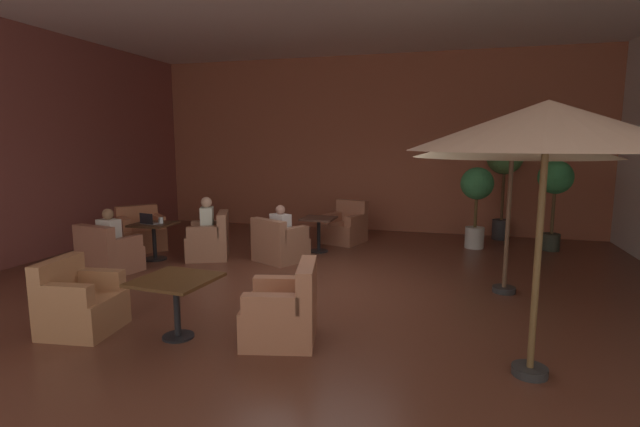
% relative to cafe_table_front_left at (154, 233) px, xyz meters
% --- Properties ---
extents(ground_plane, '(10.71, 9.98, 0.02)m').
position_rel_cafe_table_front_left_xyz_m(ground_plane, '(3.25, -0.93, -0.51)').
color(ground_plane, brown).
extents(wall_back_brick, '(10.71, 0.08, 4.14)m').
position_rel_cafe_table_front_left_xyz_m(wall_back_brick, '(3.25, 4.01, 1.57)').
color(wall_back_brick, '#A95B40').
rests_on(wall_back_brick, ground_plane).
extents(wall_left_accent, '(0.08, 9.98, 4.14)m').
position_rel_cafe_table_front_left_xyz_m(wall_left_accent, '(-2.06, -0.93, 1.57)').
color(wall_left_accent, brown).
rests_on(wall_left_accent, ground_plane).
extents(cafe_table_front_left, '(0.69, 0.69, 0.67)m').
position_rel_cafe_table_front_left_xyz_m(cafe_table_front_left, '(0.00, 0.00, 0.00)').
color(cafe_table_front_left, black).
rests_on(cafe_table_front_left, ground_plane).
extents(armchair_front_left_north, '(1.11, 1.12, 0.86)m').
position_rel_cafe_table_front_left_xyz_m(armchair_front_left_north, '(-0.76, 0.64, -0.17)').
color(armchair_front_left_north, '#B46B47').
rests_on(armchair_front_left_north, ground_plane).
extents(armchair_front_left_east, '(0.91, 0.87, 0.82)m').
position_rel_cafe_table_front_left_xyz_m(armchair_front_left_east, '(-0.19, -0.98, -0.20)').
color(armchair_front_left_east, '#A7694F').
rests_on(armchair_front_left_east, ground_plane).
extents(armchair_front_left_south, '(0.98, 1.01, 0.85)m').
position_rel_cafe_table_front_left_xyz_m(armchair_front_left_south, '(0.91, 0.39, -0.18)').
color(armchair_front_left_south, '#A36E50').
rests_on(armchair_front_left_south, ground_plane).
extents(cafe_table_front_right, '(0.63, 0.63, 0.67)m').
position_rel_cafe_table_front_left_xyz_m(cafe_table_front_right, '(2.71, 1.41, -0.00)').
color(cafe_table_front_right, black).
rests_on(cafe_table_front_right, ground_plane).
extents(armchair_front_right_north, '(0.92, 0.98, 0.89)m').
position_rel_cafe_table_front_left_xyz_m(armchair_front_right_north, '(3.04, 2.39, -0.17)').
color(armchair_front_right_north, '#A9674A').
rests_on(armchair_front_right_north, ground_plane).
extents(armchair_front_right_east, '(1.05, 1.03, 0.79)m').
position_rel_cafe_table_front_left_xyz_m(armchair_front_right_east, '(2.23, 0.50, -0.19)').
color(armchair_front_right_east, '#AA7153').
rests_on(armchair_front_right_east, ground_plane).
extents(cafe_table_mid_center, '(0.86, 0.86, 0.67)m').
position_rel_cafe_table_front_left_xyz_m(cafe_table_mid_center, '(2.33, -2.96, 0.05)').
color(cafe_table_mid_center, black).
rests_on(cafe_table_mid_center, ground_plane).
extents(armchair_mid_center_north, '(0.91, 0.93, 0.85)m').
position_rel_cafe_table_front_left_xyz_m(armchair_mid_center_north, '(3.47, -2.70, -0.19)').
color(armchair_mid_center_north, '#B06D4C').
rests_on(armchair_mid_center_north, ground_plane).
extents(armchair_mid_center_east, '(0.80, 0.82, 0.83)m').
position_rel_cafe_table_front_left_xyz_m(armchair_mid_center_east, '(1.17, -3.09, -0.19)').
color(armchair_mid_center_east, '#AC7148').
rests_on(armchair_mid_center_east, ground_plane).
extents(patio_umbrella_tall_red, '(2.36, 2.36, 2.48)m').
position_rel_cafe_table_front_left_xyz_m(patio_umbrella_tall_red, '(5.92, -2.83, 1.76)').
color(patio_umbrella_tall_red, '#2D2D2D').
rests_on(patio_umbrella_tall_red, ground_plane).
extents(patio_umbrella_center_beige, '(2.67, 2.67, 2.30)m').
position_rel_cafe_table_front_left_xyz_m(patio_umbrella_center_beige, '(5.95, -0.32, 1.60)').
color(patio_umbrella_center_beige, '#2D2D2D').
rests_on(patio_umbrella_center_beige, ground_plane).
extents(potted_tree_left_corner, '(0.65, 0.65, 1.78)m').
position_rel_cafe_table_front_left_xyz_m(potted_tree_left_corner, '(7.12, 2.74, 0.79)').
color(potted_tree_left_corner, '#35392D').
rests_on(potted_tree_left_corner, ground_plane).
extents(potted_tree_mid_left, '(0.77, 0.77, 2.20)m').
position_rel_cafe_table_front_left_xyz_m(potted_tree_mid_left, '(6.26, 3.60, 1.13)').
color(potted_tree_mid_left, '#303133').
rests_on(potted_tree_mid_left, ground_plane).
extents(potted_tree_mid_right, '(0.65, 0.65, 1.63)m').
position_rel_cafe_table_front_left_xyz_m(potted_tree_mid_right, '(5.67, 2.57, 0.61)').
color(potted_tree_mid_right, silver).
rests_on(potted_tree_mid_right, ground_plane).
extents(patron_blue_shirt, '(0.37, 0.29, 0.65)m').
position_rel_cafe_table_front_left_xyz_m(patron_blue_shirt, '(-0.18, -0.93, 0.19)').
color(patron_blue_shirt, silver).
rests_on(patron_blue_shirt, ground_plane).
extents(patron_by_window, '(0.41, 0.36, 0.61)m').
position_rel_cafe_table_front_left_xyz_m(patron_by_window, '(2.25, 0.54, 0.17)').
color(patron_by_window, silver).
rests_on(patron_by_window, ground_plane).
extents(patron_with_friend, '(0.33, 0.38, 0.68)m').
position_rel_cafe_table_front_left_xyz_m(patron_with_friend, '(0.88, 0.37, 0.26)').
color(patron_with_friend, silver).
rests_on(patron_with_friend, ground_plane).
extents(iced_drink_cup, '(0.08, 0.08, 0.11)m').
position_rel_cafe_table_front_left_xyz_m(iced_drink_cup, '(0.14, 0.03, 0.23)').
color(iced_drink_cup, white).
rests_on(iced_drink_cup, cafe_table_front_left).
extents(open_laptop, '(0.35, 0.28, 0.20)m').
position_rel_cafe_table_front_left_xyz_m(open_laptop, '(-0.02, -0.10, 0.23)').
color(open_laptop, '#9EA0A5').
rests_on(open_laptop, cafe_table_front_left).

